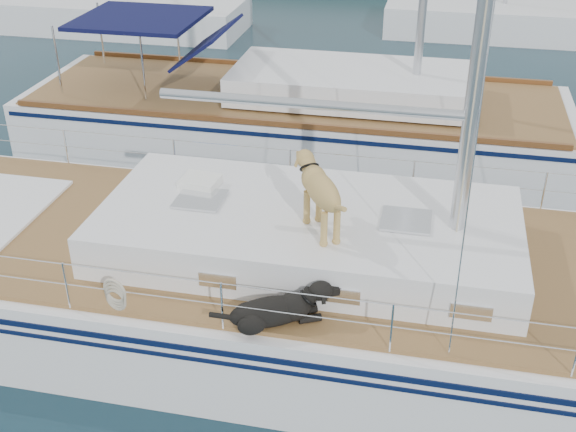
# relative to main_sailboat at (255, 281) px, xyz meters

# --- Properties ---
(ground) EXTENTS (120.00, 120.00, 0.00)m
(ground) POSITION_rel_main_sailboat_xyz_m (-0.10, 0.01, -0.67)
(ground) COLOR black
(ground) RESTS_ON ground
(main_sailboat) EXTENTS (12.00, 3.93, 14.01)m
(main_sailboat) POSITION_rel_main_sailboat_xyz_m (0.00, 0.00, 0.00)
(main_sailboat) COLOR white
(main_sailboat) RESTS_ON ground
(neighbor_sailboat) EXTENTS (11.00, 3.50, 13.30)m
(neighbor_sailboat) POSITION_rel_main_sailboat_xyz_m (-0.59, 6.00, -0.05)
(neighbor_sailboat) COLOR white
(neighbor_sailboat) RESTS_ON ground
(bg_boat_west) EXTENTS (8.00, 3.00, 11.65)m
(bg_boat_west) POSITION_rel_main_sailboat_xyz_m (-8.10, 14.01, -0.23)
(bg_boat_west) COLOR white
(bg_boat_west) RESTS_ON ground
(bg_boat_center) EXTENTS (7.20, 3.00, 11.65)m
(bg_boat_center) POSITION_rel_main_sailboat_xyz_m (3.90, 16.01, -0.22)
(bg_boat_center) COLOR white
(bg_boat_center) RESTS_ON ground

